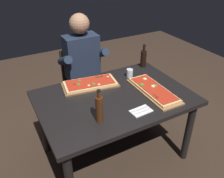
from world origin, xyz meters
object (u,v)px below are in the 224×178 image
dining_table (115,104)px  oil_bottle_amber (143,58)px  diner_chair (81,80)px  tumbler_near_camera (130,73)px  seated_diner (84,66)px  pizza_rectangular_left (153,90)px  wine_bottle_dark (99,109)px  pizza_rectangular_front (90,84)px

dining_table → oil_bottle_amber: size_ratio=5.27×
oil_bottle_amber → diner_chair: size_ratio=0.31×
tumbler_near_camera → oil_bottle_amber: bearing=27.4°
tumbler_near_camera → seated_diner: bearing=124.0°
oil_bottle_amber → pizza_rectangular_left: bearing=-114.9°
wine_bottle_dark → dining_table: bearing=42.6°
pizza_rectangular_front → pizza_rectangular_left: 0.62m
diner_chair → seated_diner: (0.00, -0.12, 0.26)m
seated_diner → wine_bottle_dark: bearing=-105.8°
pizza_rectangular_front → diner_chair: (0.12, 0.57, -0.27)m
dining_table → pizza_rectangular_front: bearing=112.7°
wine_bottle_dark → diner_chair: bearing=75.9°
pizza_rectangular_front → diner_chair: size_ratio=0.66×
diner_chair → wine_bottle_dark: bearing=-104.1°
wine_bottle_dark → diner_chair: 1.21m
pizza_rectangular_front → oil_bottle_amber: 0.73m
dining_table → tumbler_near_camera: 0.43m
pizza_rectangular_left → oil_bottle_amber: 0.57m
dining_table → diner_chair: size_ratio=1.61×
oil_bottle_amber → tumbler_near_camera: (-0.27, -0.14, -0.06)m
tumbler_near_camera → wine_bottle_dark: bearing=-139.8°
wine_bottle_dark → tumbler_near_camera: 0.80m
pizza_rectangular_front → oil_bottle_amber: bearing=8.7°
dining_table → pizza_rectangular_left: size_ratio=2.30×
dining_table → pizza_rectangular_front: size_ratio=2.42×
pizza_rectangular_front → seated_diner: seated_diner is taller
oil_bottle_amber → diner_chair: oil_bottle_amber is taller
wine_bottle_dark → seated_diner: size_ratio=0.22×
wine_bottle_dark → diner_chair: size_ratio=0.33×
wine_bottle_dark → diner_chair: (0.28, 1.11, -0.37)m
tumbler_near_camera → pizza_rectangular_left: bearing=-84.7°
dining_table → tumbler_near_camera: (0.32, 0.25, 0.14)m
pizza_rectangular_front → tumbler_near_camera: size_ratio=6.71×
oil_bottle_amber → tumbler_near_camera: size_ratio=3.08×
dining_table → pizza_rectangular_left: bearing=-17.7°
tumbler_near_camera → diner_chair: bearing=118.4°
pizza_rectangular_front → pizza_rectangular_left: bearing=-39.9°
pizza_rectangular_left → pizza_rectangular_front: bearing=140.1°
wine_bottle_dark → oil_bottle_amber: (0.87, 0.65, -0.02)m
diner_chair → pizza_rectangular_front: bearing=-101.8°
pizza_rectangular_front → pizza_rectangular_left: size_ratio=0.95×
wine_bottle_dark → seated_diner: bearing=74.2°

